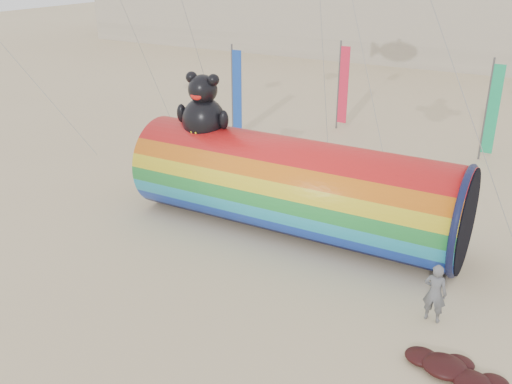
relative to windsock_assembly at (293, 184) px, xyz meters
The scene contains 5 objects.
ground 4.37m from the windsock_assembly, 101.71° to the right, with size 160.00×160.00×0.00m, color #CCB58C.
windsock_assembly is the anchor object (origin of this frame).
kite_handler 6.99m from the windsock_assembly, 28.17° to the right, with size 0.67×0.44×1.84m, color #5C5E64.
fabric_bundle 9.09m from the windsock_assembly, 37.07° to the right, with size 2.62×1.35×0.41m.
festival_banners 11.84m from the windsock_assembly, 100.30° to the left, with size 13.91×4.27×5.20m.
Camera 1 is at (9.16, -14.06, 10.00)m, focal length 40.00 mm.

